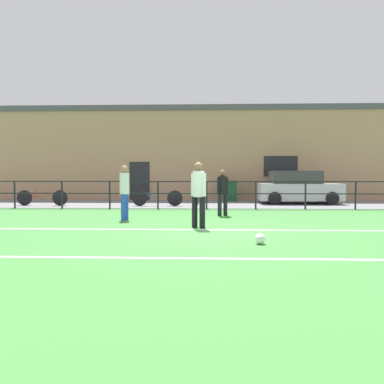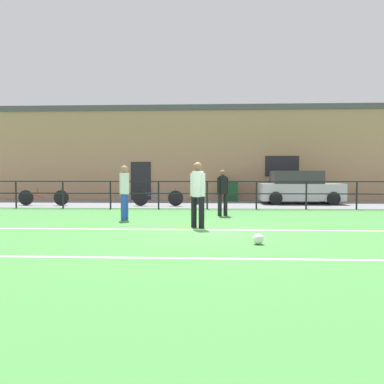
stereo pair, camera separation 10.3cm
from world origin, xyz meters
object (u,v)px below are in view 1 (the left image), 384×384
at_px(bicycle_parked_0, 157,198).
at_px(bicycle_parked_1, 42,198).
at_px(player_winger, 198,191).
at_px(parked_car_red, 298,188).
at_px(trash_bin_0, 230,191).
at_px(soccer_ball_match, 260,239).
at_px(player_goalkeeper, 223,190).
at_px(player_striker, 125,189).
at_px(spectator_child, 195,189).

distance_m(bicycle_parked_0, bicycle_parked_1, 5.19).
relative_size(player_winger, parked_car_red, 0.46).
bearing_deg(trash_bin_0, soccer_ball_match, -90.86).
bearing_deg(player_goalkeeper, player_striker, -8.34).
height_order(player_striker, trash_bin_0, player_striker).
bearing_deg(player_striker, trash_bin_0, 161.02).
relative_size(player_winger, trash_bin_0, 1.66).
height_order(soccer_ball_match, spectator_child, spectator_child).
height_order(player_winger, bicycle_parked_0, player_winger).
bearing_deg(player_goalkeeper, soccer_ball_match, 65.29).
bearing_deg(player_goalkeeper, spectator_child, -107.94).
bearing_deg(player_winger, player_striker, 2.97).
height_order(parked_car_red, bicycle_parked_0, parked_car_red).
relative_size(player_striker, bicycle_parked_0, 0.75).
xyz_separation_m(soccer_ball_match, spectator_child, (-1.61, 9.89, 0.61)).
bearing_deg(soccer_ball_match, player_winger, 120.12).
relative_size(player_striker, trash_bin_0, 1.62).
bearing_deg(bicycle_parked_1, parked_car_red, 7.75).
distance_m(spectator_child, trash_bin_0, 2.61).
distance_m(player_goalkeeper, bicycle_parked_0, 4.57).
relative_size(soccer_ball_match, spectator_child, 0.18).
xyz_separation_m(player_winger, spectator_child, (-0.31, 7.64, -0.27)).
bearing_deg(player_striker, player_goalkeeper, 118.96).
relative_size(player_winger, spectator_child, 1.42).
distance_m(player_striker, soccer_ball_match, 5.35).
height_order(player_goalkeeper, player_winger, player_winger).
bearing_deg(trash_bin_0, player_striker, -115.61).
xyz_separation_m(soccer_ball_match, bicycle_parked_1, (-8.45, 8.74, 0.27)).
bearing_deg(parked_car_red, player_goalkeeper, -126.33).
distance_m(bicycle_parked_1, trash_bin_0, 9.15).
distance_m(player_striker, bicycle_parked_0, 4.95).
relative_size(player_goalkeeper, player_striker, 0.93).
relative_size(parked_car_red, bicycle_parked_1, 1.66).
xyz_separation_m(player_goalkeeper, bicycle_parked_0, (-2.73, 3.63, -0.52)).
bearing_deg(spectator_child, soccer_ball_match, 108.77).
height_order(player_striker, bicycle_parked_0, player_striker).
bearing_deg(bicycle_parked_1, player_winger, -42.24).
relative_size(player_striker, spectator_child, 1.38).
height_order(soccer_ball_match, trash_bin_0, trash_bin_0).
bearing_deg(player_goalkeeper, bicycle_parked_0, -83.72).
bearing_deg(player_striker, bicycle_parked_1, -128.85).
xyz_separation_m(spectator_child, parked_car_red, (4.92, 0.45, 0.04)).
xyz_separation_m(player_winger, soccer_ball_match, (1.30, -2.25, -0.88)).
relative_size(player_goalkeeper, bicycle_parked_1, 0.68).
distance_m(spectator_child, parked_car_red, 4.95).
relative_size(soccer_ball_match, bicycle_parked_1, 0.10).
bearing_deg(player_goalkeeper, bicycle_parked_1, -55.29).
bearing_deg(spectator_child, bicycle_parked_1, 19.04).
bearing_deg(soccer_ball_match, trash_bin_0, 89.14).
distance_m(player_goalkeeper, player_striker, 3.35).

